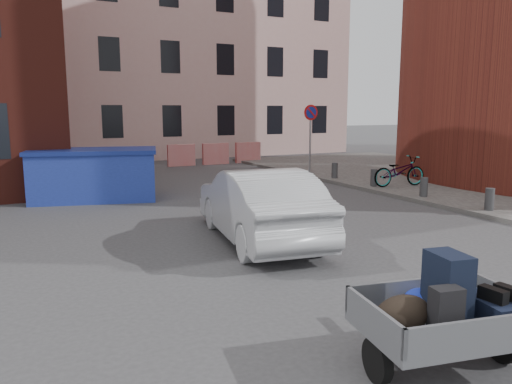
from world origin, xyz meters
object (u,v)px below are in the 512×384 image
trailer (444,314)px  silver_car (259,205)px  bicycle (399,171)px  dumpster (95,174)px

trailer → silver_car: 5.35m
trailer → bicycle: 11.76m
dumpster → silver_car: size_ratio=0.87×
bicycle → trailer: bearing=147.0°
bicycle → silver_car: bearing=125.1°
trailer → dumpster: dumpster is taller
dumpster → silver_car: (2.22, -6.18, -0.02)m
silver_car → dumpster: bearing=-61.8°
dumpster → bicycle: dumpster is taller
silver_car → trailer: bearing=91.7°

